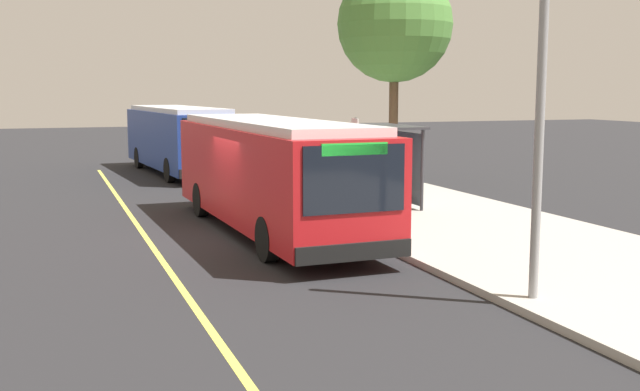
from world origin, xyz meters
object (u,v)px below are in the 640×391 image
(transit_bus_main, at_px, (272,171))
(route_sign_post, at_px, (355,154))
(pedestrian_commuter, at_px, (342,169))
(waiting_bench, at_px, (383,189))
(transit_bus_second, at_px, (178,137))

(transit_bus_main, height_order, route_sign_post, same)
(transit_bus_main, xyz_separation_m, pedestrian_commuter, (-4.40, 3.70, -0.50))
(pedestrian_commuter, bearing_deg, waiting_bench, 19.97)
(transit_bus_second, bearing_deg, route_sign_post, 9.73)
(transit_bus_main, xyz_separation_m, route_sign_post, (-0.51, 2.55, 0.34))
(route_sign_post, distance_m, pedestrian_commuter, 4.15)
(transit_bus_main, bearing_deg, waiting_bench, 120.65)
(waiting_bench, distance_m, route_sign_post, 3.06)
(waiting_bench, height_order, pedestrian_commuter, pedestrian_commuter)
(pedestrian_commuter, bearing_deg, route_sign_post, -16.44)
(transit_bus_second, xyz_separation_m, waiting_bench, (12.39, 4.29, -0.98))
(waiting_bench, bearing_deg, pedestrian_commuter, -160.03)
(waiting_bench, distance_m, pedestrian_commuter, 1.99)
(transit_bus_main, xyz_separation_m, waiting_bench, (-2.59, 4.36, -0.98))
(transit_bus_main, relative_size, pedestrian_commuter, 6.30)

